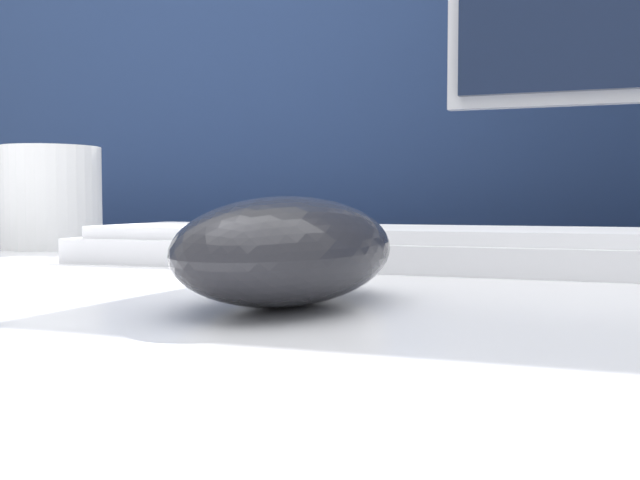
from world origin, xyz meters
TOP-DOWN VIEW (x-y plane):
  - partition_panel at (0.00, 0.60)m, footprint 5.00×0.03m
  - computer_mouse_near at (0.02, -0.21)m, footprint 0.08×0.13m
  - keyboard at (0.03, -0.03)m, footprint 0.44×0.12m
  - mug at (-0.29, 0.03)m, footprint 0.08×0.08m

SIDE VIEW (x-z plane):
  - partition_panel at x=0.00m, z-range 0.00..1.35m
  - keyboard at x=0.03m, z-range 0.73..0.76m
  - computer_mouse_near at x=0.02m, z-range 0.73..0.78m
  - mug at x=-0.29m, z-range 0.73..0.82m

